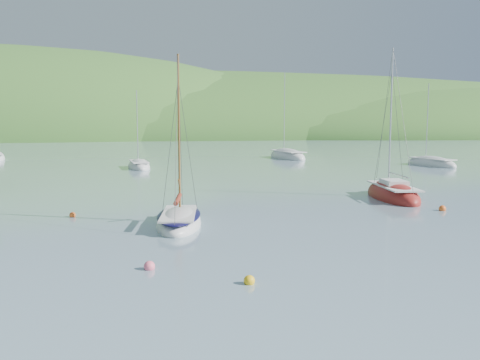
{
  "coord_description": "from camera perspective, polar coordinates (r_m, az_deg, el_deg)",
  "views": [
    {
      "loc": [
        -2.57,
        -20.93,
        6.0
      ],
      "look_at": [
        1.34,
        8.0,
        2.58
      ],
      "focal_mm": 40.0,
      "sensor_mm": 36.0,
      "label": 1
    }
  ],
  "objects": [
    {
      "name": "distant_sloop_a",
      "position": [
        64.66,
        -10.73,
        1.4
      ],
      "size": [
        3.59,
        7.35,
        10.05
      ],
      "rotation": [
        0.0,
        0.0,
        0.16
      ],
      "color": "silver",
      "rests_on": "ground"
    },
    {
      "name": "mooring_buoys",
      "position": [
        27.09,
        2.89,
        -5.86
      ],
      "size": [
        23.79,
        14.78,
        0.46
      ],
      "color": "yellow",
      "rests_on": "ground"
    },
    {
      "name": "shoreline_hills",
      "position": [
        193.58,
        -9.82,
        4.81
      ],
      "size": [
        690.0,
        135.0,
        56.0
      ],
      "color": "#2B5F24",
      "rests_on": "ground"
    },
    {
      "name": "distant_sloop_b",
      "position": [
        79.06,
        5.06,
        2.47
      ],
      "size": [
        5.36,
        10.08,
        13.66
      ],
      "rotation": [
        0.0,
        0.0,
        0.22
      ],
      "color": "silver",
      "rests_on": "ground"
    },
    {
      "name": "distant_sloop_d",
      "position": [
        70.91,
        19.71,
        1.59
      ],
      "size": [
        4.9,
        8.28,
        11.17
      ],
      "rotation": [
        0.0,
        0.0,
        0.29
      ],
      "color": "silver",
      "rests_on": "ground"
    },
    {
      "name": "ground",
      "position": [
        21.92,
        -0.68,
        -9.2
      ],
      "size": [
        700.0,
        700.0,
        0.0
      ],
      "primitive_type": "plane",
      "color": "slate",
      "rests_on": "ground"
    },
    {
      "name": "sloop_red",
      "position": [
        41.41,
        15.98,
        -1.59
      ],
      "size": [
        3.37,
        8.36,
        12.11
      ],
      "rotation": [
        0.0,
        0.0,
        -0.07
      ],
      "color": "maroon",
      "rests_on": "ground"
    },
    {
      "name": "daysailer_white",
      "position": [
        30.12,
        -6.51,
        -4.41
      ],
      "size": [
        3.01,
        6.82,
        10.19
      ],
      "rotation": [
        0.0,
        0.0,
        -0.09
      ],
      "color": "silver",
      "rests_on": "ground"
    }
  ]
}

